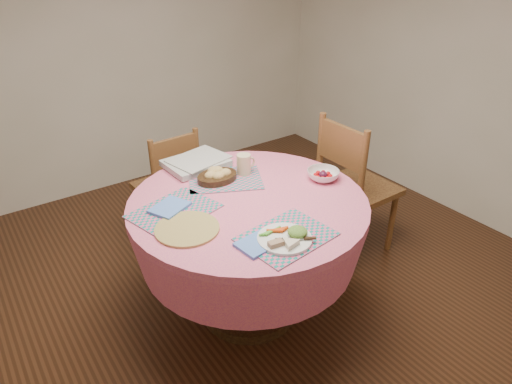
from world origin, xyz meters
TOP-DOWN VIEW (x-y plane):
  - ground at (0.00, 0.00)m, footprint 4.00×4.00m
  - dining_table at (0.00, 0.00)m, footprint 1.24×1.24m
  - chair_right at (0.92, 0.12)m, footprint 0.43×0.45m
  - chair_back at (-0.02, 0.93)m, footprint 0.41×0.40m
  - placemat_front at (-0.05, -0.38)m, footprint 0.43×0.34m
  - placemat_left at (-0.36, 0.11)m, footprint 0.46×0.39m
  - placemat_back at (0.02, 0.26)m, footprint 0.49×0.45m
  - wicker_trivet at (-0.39, -0.07)m, footprint 0.30×0.30m
  - napkin_near at (-0.19, -0.35)m, footprint 0.19×0.16m
  - napkin_far at (-0.37, 0.14)m, footprint 0.22×0.20m
  - dinner_plate at (-0.07, -0.40)m, footprint 0.24×0.24m
  - bread_bowl at (-0.02, 0.27)m, footprint 0.23×0.23m
  - latte_mug at (0.15, 0.25)m, footprint 0.12×0.08m
  - fruit_bowl at (0.47, -0.05)m, footprint 0.19×0.19m
  - newspaper_stack at (-0.03, 0.50)m, footprint 0.38×0.31m

SIDE VIEW (x-z plane):
  - ground at x=0.00m, z-range 0.00..0.00m
  - chair_back at x=-0.02m, z-range 0.02..0.87m
  - chair_right at x=0.92m, z-range 0.02..1.00m
  - dining_table at x=0.00m, z-range 0.18..0.93m
  - placemat_front at x=-0.05m, z-range 0.75..0.76m
  - placemat_left at x=-0.36m, z-range 0.75..0.76m
  - placemat_back at x=0.02m, z-range 0.75..0.76m
  - wicker_trivet at x=-0.39m, z-range 0.75..0.76m
  - napkin_near at x=-0.19m, z-range 0.75..0.76m
  - napkin_far at x=-0.37m, z-range 0.76..0.77m
  - dinner_plate at x=-0.07m, z-range 0.75..0.80m
  - newspaper_stack at x=-0.03m, z-range 0.76..0.80m
  - fruit_bowl at x=0.47m, z-range 0.75..0.80m
  - bread_bowl at x=-0.02m, z-range 0.75..0.83m
  - latte_mug at x=0.15m, z-range 0.76..0.87m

